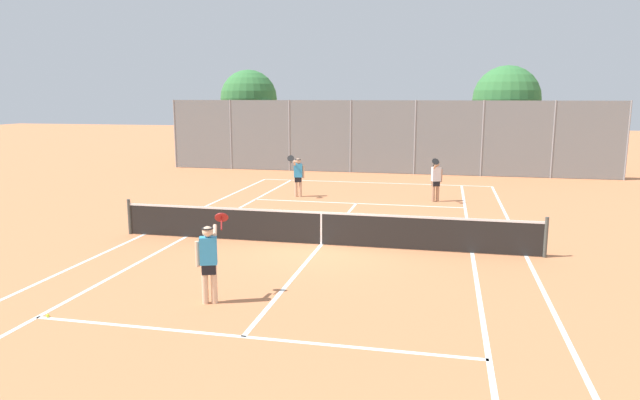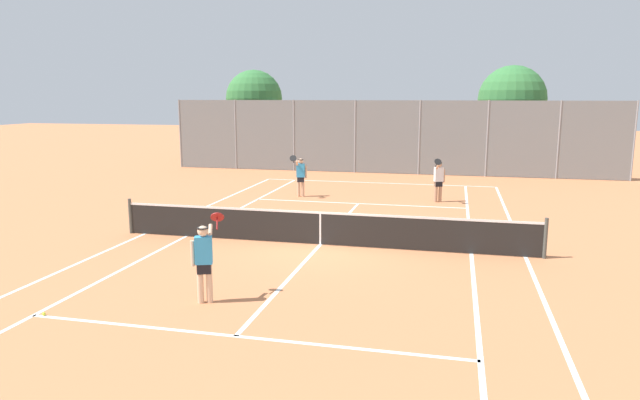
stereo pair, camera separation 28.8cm
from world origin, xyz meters
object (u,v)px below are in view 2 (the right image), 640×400
object	(u,v)px
tennis_net	(320,227)
loose_tennis_ball_1	(367,217)
player_far_left	(301,175)
player_near_side	(204,258)
player_far_right	(439,179)
tree_behind_left	(256,100)
loose_tennis_ball_0	(44,314)
tree_behind_right	(512,101)

from	to	relation	value
tennis_net	loose_tennis_ball_1	world-z (taller)	tennis_net
tennis_net	player_far_left	size ratio (longest dim) A/B	6.76
player_near_side	player_far_right	distance (m)	13.14
loose_tennis_ball_1	tree_behind_left	xyz separation A→B (m)	(-9.46, 15.25, 3.82)
loose_tennis_ball_1	loose_tennis_ball_0	bearing A→B (deg)	-114.52
player_far_left	tree_behind_left	bearing A→B (deg)	117.48
loose_tennis_ball_0	player_near_side	bearing A→B (deg)	27.07
player_far_right	tree_behind_right	bearing A→B (deg)	72.37
player_near_side	loose_tennis_ball_1	bearing A→B (deg)	77.48
tennis_net	player_far_left	xyz separation A→B (m)	(-2.59, 7.38, 0.42)
tree_behind_right	tennis_net	bearing A→B (deg)	-109.38
tennis_net	player_near_side	size ratio (longest dim) A/B	6.76
tennis_net	tree_behind_right	size ratio (longest dim) A/B	2.06
tennis_net	loose_tennis_ball_1	bearing A→B (deg)	79.17
player_near_side	loose_tennis_ball_1	world-z (taller)	player_near_side
tree_behind_left	player_far_left	bearing A→B (deg)	-62.52
player_far_right	loose_tennis_ball_1	size ratio (longest dim) A/B	26.88
player_far_right	tree_behind_right	world-z (taller)	tree_behind_right
player_far_left	loose_tennis_ball_0	world-z (taller)	player_far_left
player_near_side	loose_tennis_ball_1	size ratio (longest dim) A/B	26.88
tennis_net	loose_tennis_ball_0	bearing A→B (deg)	-121.75
tree_behind_right	player_far_right	bearing A→B (deg)	-107.63
player_far_left	loose_tennis_ball_1	bearing A→B (deg)	-46.12
tree_behind_left	loose_tennis_ball_0	bearing A→B (deg)	-79.38
tennis_net	tree_behind_left	xyz separation A→B (m)	(-8.72, 19.15, 3.34)
loose_tennis_ball_0	tree_behind_left	size ratio (longest dim) A/B	0.01
loose_tennis_ball_1	tree_behind_right	size ratio (longest dim) A/B	0.01
player_near_side	player_far_right	bearing A→B (deg)	71.20
player_near_side	loose_tennis_ball_0	xyz separation A→B (m)	(-2.71, -1.38, -0.89)
loose_tennis_ball_0	tree_behind_right	distance (m)	27.43
player_far_right	loose_tennis_ball_1	distance (m)	4.32
tree_behind_right	loose_tennis_ball_0	bearing A→B (deg)	-112.76
player_near_side	loose_tennis_ball_1	xyz separation A→B (m)	(1.97, 8.87, -0.89)
tennis_net	tree_behind_right	bearing A→B (deg)	70.62
player_near_side	player_far_right	world-z (taller)	same
player_far_right	loose_tennis_ball_0	world-z (taller)	player_far_right
player_near_side	tree_behind_right	distance (m)	25.09
player_far_right	tree_behind_right	xyz separation A→B (m)	(3.57, 11.23, 2.90)
tree_behind_left	player_far_right	bearing A→B (deg)	-44.89
tree_behind_right	player_near_side	bearing A→B (deg)	-108.25
loose_tennis_ball_0	tree_behind_right	size ratio (longest dim) A/B	0.01
tennis_net	loose_tennis_ball_1	distance (m)	4.00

